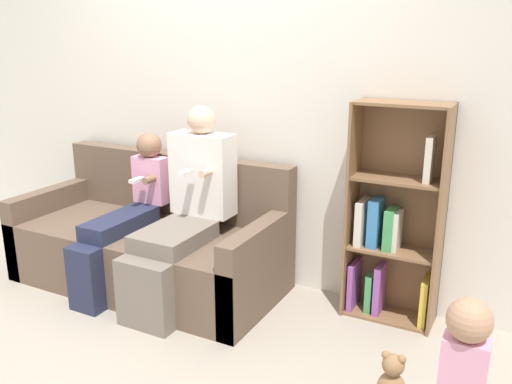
% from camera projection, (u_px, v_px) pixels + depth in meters
% --- Properties ---
extents(ground_plane, '(14.00, 14.00, 0.00)m').
position_uv_depth(ground_plane, '(149.00, 328.00, 3.36)').
color(ground_plane, '#9E9384').
extents(back_wall, '(10.00, 0.06, 2.55)m').
position_uv_depth(back_wall, '(229.00, 103.00, 3.86)').
color(back_wall, silver).
rests_on(back_wall, ground_plane).
extents(couch, '(1.93, 0.88, 0.90)m').
position_uv_depth(couch, '(151.00, 245.00, 3.91)').
color(couch, brown).
rests_on(couch, ground_plane).
extents(adult_seated, '(0.43, 0.84, 1.30)m').
position_uv_depth(adult_seated, '(185.00, 206.00, 3.57)').
color(adult_seated, '#70665B').
rests_on(adult_seated, ground_plane).
extents(child_seated, '(0.26, 0.87, 1.07)m').
position_uv_depth(child_seated, '(124.00, 214.00, 3.77)').
color(child_seated, '#232842').
rests_on(child_seated, ground_plane).
extents(toddler_standing, '(0.18, 0.18, 0.75)m').
position_uv_depth(toddler_standing, '(463.00, 369.00, 2.22)').
color(toddler_standing, '#335170').
rests_on(toddler_standing, ground_plane).
extents(bookshelf, '(0.56, 0.28, 1.38)m').
position_uv_depth(bookshelf, '(393.00, 226.00, 3.36)').
color(bookshelf, brown).
rests_on(bookshelf, ground_plane).
extents(teddy_bear, '(0.14, 0.12, 0.29)m').
position_uv_depth(teddy_bear, '(392.00, 381.00, 2.63)').
color(teddy_bear, '#936B47').
rests_on(teddy_bear, ground_plane).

